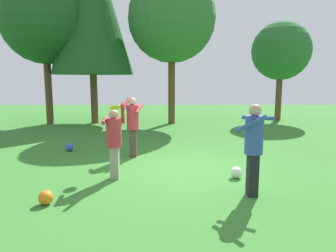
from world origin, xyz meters
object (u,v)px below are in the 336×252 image
at_px(person_catcher, 133,122).
at_px(tree_far_right, 281,51).
at_px(tree_center, 172,19).
at_px(tree_far_left, 45,21).
at_px(ball_white, 236,172).
at_px(ball_blue, 70,147).
at_px(person_thrower, 114,138).
at_px(tree_left, 91,0).
at_px(frisbee, 116,107).
at_px(person_bystander, 254,142).
at_px(ball_orange, 46,198).

distance_m(person_catcher, tree_far_right, 11.10).
bearing_deg(tree_center, tree_far_left, -179.12).
distance_m(ball_white, ball_blue, 5.32).
bearing_deg(person_thrower, tree_left, 10.04).
bearing_deg(ball_white, frisbee, 164.95).
height_order(tree_center, tree_far_left, tree_center).
bearing_deg(tree_center, person_thrower, -99.87).
bearing_deg(tree_far_right, person_bystander, -112.85).
height_order(frisbee, tree_far_right, tree_far_right).
relative_size(person_bystander, frisbee, 4.90).
xyz_separation_m(ball_white, ball_blue, (-4.57, 2.72, -0.01)).
relative_size(person_catcher, person_bystander, 0.97).
height_order(person_catcher, tree_center, tree_center).
bearing_deg(frisbee, tree_center, 78.82).
height_order(person_thrower, frisbee, person_thrower).
bearing_deg(person_thrower, person_catcher, -11.36).
distance_m(person_bystander, ball_blue, 6.04).
bearing_deg(person_bystander, tree_left, -30.24).
height_order(person_bystander, ball_white, person_bystander).
height_order(frisbee, ball_white, frisbee).
distance_m(ball_orange, tree_far_left, 11.86).
xyz_separation_m(person_bystander, tree_far_left, (-7.39, 9.82, 3.99)).
bearing_deg(person_catcher, ball_white, 64.43).
distance_m(frisbee, tree_left, 9.78).
xyz_separation_m(frisbee, ball_orange, (-0.95, -2.17, -1.41)).
height_order(person_bystander, tree_far_left, tree_far_left).
bearing_deg(person_thrower, ball_blue, 29.15).
height_order(ball_white, tree_left, tree_left).
xyz_separation_m(person_bystander, tree_center, (-1.24, 9.91, 4.12)).
bearing_deg(tree_far_right, ball_blue, -141.91).
height_order(ball_orange, tree_far_left, tree_far_left).
distance_m(person_bystander, ball_orange, 3.92).
bearing_deg(person_bystander, ball_orange, 37.95).
height_order(person_catcher, ball_blue, person_catcher).
height_order(ball_orange, tree_far_right, tree_far_right).
xyz_separation_m(frisbee, tree_far_left, (-4.54, 8.00, 3.50)).
relative_size(ball_orange, ball_blue, 1.05).
xyz_separation_m(person_catcher, tree_left, (-2.65, 7.08, 5.06)).
bearing_deg(frisbee, ball_blue, 131.91).
relative_size(ball_orange, tree_far_left, 0.04).
bearing_deg(frisbee, person_bystander, -32.58).
bearing_deg(frisbee, tree_far_left, 119.60).
height_order(person_thrower, ball_blue, person_thrower).
relative_size(person_catcher, tree_far_left, 0.24).
xyz_separation_m(ball_blue, tree_left, (-0.60, 6.36, 5.96)).
xyz_separation_m(ball_blue, tree_center, (3.37, 6.13, 5.05)).
relative_size(person_thrower, ball_orange, 6.67).
xyz_separation_m(ball_white, tree_left, (-5.17, 9.09, 5.95)).
distance_m(person_bystander, frisbee, 3.41).
height_order(person_catcher, ball_orange, person_catcher).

